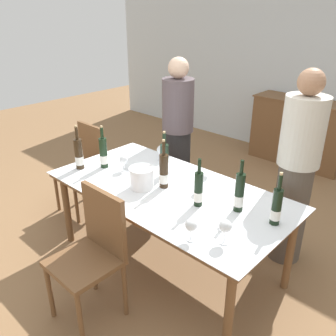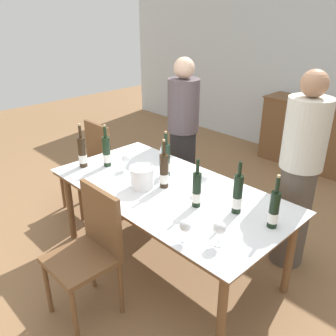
% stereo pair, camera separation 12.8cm
% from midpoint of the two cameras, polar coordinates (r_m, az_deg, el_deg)
% --- Properties ---
extents(ground_plane, '(12.00, 12.00, 0.00)m').
position_cam_midpoint_polar(ground_plane, '(3.23, -1.18, -14.74)').
color(ground_plane, olive).
extents(back_wall, '(8.00, 0.10, 2.80)m').
position_cam_midpoint_polar(back_wall, '(5.25, 24.20, 15.50)').
color(back_wall, silver).
rests_on(back_wall, ground_plane).
extents(sideboard_cabinet, '(1.30, 0.46, 0.90)m').
position_cam_midpoint_polar(sideboard_cabinet, '(5.25, 19.65, 5.47)').
color(sideboard_cabinet, brown).
rests_on(sideboard_cabinet, ground_plane).
extents(dining_table, '(1.97, 1.01, 0.72)m').
position_cam_midpoint_polar(dining_table, '(2.85, -1.29, -4.40)').
color(dining_table, brown).
rests_on(dining_table, ground_plane).
extents(ice_bucket, '(0.20, 0.20, 0.17)m').
position_cam_midpoint_polar(ice_bucket, '(2.81, -5.53, -1.49)').
color(ice_bucket, white).
rests_on(ice_bucket, dining_table).
extents(wine_bottle_0, '(0.06, 0.06, 0.37)m').
position_cam_midpoint_polar(wine_bottle_0, '(2.55, 3.47, -3.52)').
color(wine_bottle_0, black).
rests_on(wine_bottle_0, dining_table).
extents(wine_bottle_1, '(0.07, 0.07, 0.40)m').
position_cam_midpoint_polar(wine_bottle_1, '(3.24, -15.21, 2.10)').
color(wine_bottle_1, '#332314').
rests_on(wine_bottle_1, dining_table).
extents(wine_bottle_2, '(0.07, 0.07, 0.39)m').
position_cam_midpoint_polar(wine_bottle_2, '(2.99, -1.82, 1.18)').
color(wine_bottle_2, '#1E3323').
rests_on(wine_bottle_2, dining_table).
extents(wine_bottle_3, '(0.07, 0.07, 0.38)m').
position_cam_midpoint_polar(wine_bottle_3, '(2.42, 15.55, -6.10)').
color(wine_bottle_3, black).
rests_on(wine_bottle_3, dining_table).
extents(wine_bottle_4, '(0.07, 0.07, 0.40)m').
position_cam_midpoint_polar(wine_bottle_4, '(2.79, -1.99, -0.63)').
color(wine_bottle_4, '#332314').
rests_on(wine_bottle_4, dining_table).
extents(wine_bottle_5, '(0.07, 0.07, 0.39)m').
position_cam_midpoint_polar(wine_bottle_5, '(2.51, 9.94, -4.03)').
color(wine_bottle_5, black).
rests_on(wine_bottle_5, dining_table).
extents(wine_bottle_6, '(0.07, 0.07, 0.39)m').
position_cam_midpoint_polar(wine_bottle_6, '(3.21, -11.44, 2.32)').
color(wine_bottle_6, black).
rests_on(wine_bottle_6, dining_table).
extents(wine_glass_0, '(0.08, 0.08, 0.15)m').
position_cam_midpoint_polar(wine_glass_0, '(3.29, -2.21, 2.83)').
color(wine_glass_0, white).
rests_on(wine_glass_0, dining_table).
extents(wine_glass_1, '(0.08, 0.08, 0.15)m').
position_cam_midpoint_polar(wine_glass_1, '(2.76, 4.28, -1.71)').
color(wine_glass_1, white).
rests_on(wine_glass_1, dining_table).
extents(wine_glass_2, '(0.08, 0.08, 0.15)m').
position_cam_midpoint_polar(wine_glass_2, '(2.19, 2.05, -9.27)').
color(wine_glass_2, white).
rests_on(wine_glass_2, dining_table).
extents(wine_glass_3, '(0.08, 0.08, 0.14)m').
position_cam_midpoint_polar(wine_glass_3, '(3.12, -8.26, 1.25)').
color(wine_glass_3, white).
rests_on(wine_glass_3, dining_table).
extents(wine_glass_4, '(0.08, 0.08, 0.16)m').
position_cam_midpoint_polar(wine_glass_4, '(2.18, 7.48, -9.40)').
color(wine_glass_4, white).
rests_on(wine_glass_4, dining_table).
extents(chair_left_end, '(0.42, 0.42, 0.93)m').
position_cam_midpoint_polar(chair_left_end, '(3.87, -14.01, 0.70)').
color(chair_left_end, brown).
rests_on(chair_left_end, ground_plane).
extents(chair_near_front, '(0.42, 0.42, 0.95)m').
position_cam_midpoint_polar(chair_near_front, '(2.54, -13.31, -12.36)').
color(chair_near_front, brown).
rests_on(chair_near_front, ground_plane).
extents(person_host, '(0.33, 0.33, 1.59)m').
position_cam_midpoint_polar(person_host, '(3.80, 0.60, 5.46)').
color(person_host, '#262628').
rests_on(person_host, ground_plane).
extents(person_guest_left, '(0.33, 0.33, 1.65)m').
position_cam_midpoint_polar(person_guest_left, '(3.02, 18.76, -0.65)').
color(person_guest_left, '#51473D').
rests_on(person_guest_left, ground_plane).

